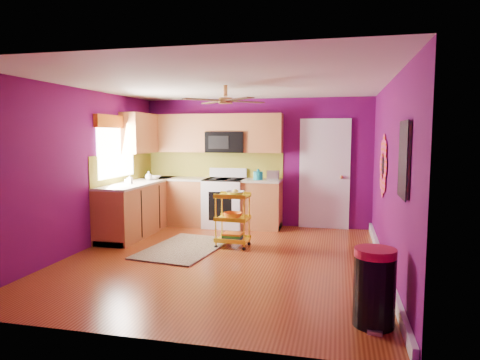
# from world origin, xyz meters

# --- Properties ---
(ground) EXTENTS (5.00, 5.00, 0.00)m
(ground) POSITION_xyz_m (0.00, 0.00, 0.00)
(ground) COLOR maroon
(ground) RESTS_ON ground
(room_envelope) EXTENTS (4.54, 5.04, 2.52)m
(room_envelope) POSITION_xyz_m (0.03, 0.00, 1.63)
(room_envelope) COLOR #5F0A55
(room_envelope) RESTS_ON ground
(lower_cabinets) EXTENTS (2.81, 2.31, 0.94)m
(lower_cabinets) POSITION_xyz_m (-1.35, 1.82, 0.43)
(lower_cabinets) COLOR #965429
(lower_cabinets) RESTS_ON ground
(electric_range) EXTENTS (0.76, 0.66, 1.13)m
(electric_range) POSITION_xyz_m (-0.55, 2.17, 0.48)
(electric_range) COLOR white
(electric_range) RESTS_ON ground
(upper_cabinetry) EXTENTS (2.80, 2.30, 1.26)m
(upper_cabinetry) POSITION_xyz_m (-1.24, 2.17, 1.80)
(upper_cabinetry) COLOR #965429
(upper_cabinetry) RESTS_ON ground
(left_window) EXTENTS (0.08, 1.35, 1.08)m
(left_window) POSITION_xyz_m (-2.22, 1.05, 1.74)
(left_window) COLOR white
(left_window) RESTS_ON ground
(panel_door) EXTENTS (0.95, 0.11, 2.15)m
(panel_door) POSITION_xyz_m (1.35, 2.47, 1.02)
(panel_door) COLOR white
(panel_door) RESTS_ON ground
(right_wall_art) EXTENTS (0.04, 2.74, 1.04)m
(right_wall_art) POSITION_xyz_m (2.23, -0.34, 1.44)
(right_wall_art) COLOR black
(right_wall_art) RESTS_ON ground
(ceiling_fan) EXTENTS (1.01, 1.01, 0.26)m
(ceiling_fan) POSITION_xyz_m (0.00, 0.20, 2.29)
(ceiling_fan) COLOR #BF8C3F
(ceiling_fan) RESTS_ON ground
(shag_rug) EXTENTS (1.24, 1.80, 0.02)m
(shag_rug) POSITION_xyz_m (-0.74, 0.42, 0.01)
(shag_rug) COLOR black
(shag_rug) RESTS_ON ground
(rolling_cart) EXTENTS (0.54, 0.40, 0.94)m
(rolling_cart) POSITION_xyz_m (-0.02, 0.70, 0.48)
(rolling_cart) COLOR yellow
(rolling_cart) RESTS_ON ground
(trash_can) EXTENTS (0.43, 0.45, 0.74)m
(trash_can) POSITION_xyz_m (1.96, -1.76, 0.37)
(trash_can) COLOR black
(trash_can) RESTS_ON ground
(teal_kettle) EXTENTS (0.18, 0.18, 0.21)m
(teal_kettle) POSITION_xyz_m (0.12, 2.15, 1.02)
(teal_kettle) COLOR teal
(teal_kettle) RESTS_ON lower_cabinets
(toaster) EXTENTS (0.22, 0.15, 0.18)m
(toaster) POSITION_xyz_m (0.40, 2.19, 1.03)
(toaster) COLOR beige
(toaster) RESTS_ON lower_cabinets
(soap_bottle_a) EXTENTS (0.08, 0.08, 0.17)m
(soap_bottle_a) POSITION_xyz_m (-1.92, 0.94, 1.03)
(soap_bottle_a) COLOR #EA3F72
(soap_bottle_a) RESTS_ON lower_cabinets
(soap_bottle_b) EXTENTS (0.13, 0.13, 0.17)m
(soap_bottle_b) POSITION_xyz_m (-1.88, 1.62, 1.03)
(soap_bottle_b) COLOR white
(soap_bottle_b) RESTS_ON lower_cabinets
(counter_dish) EXTENTS (0.28, 0.28, 0.07)m
(counter_dish) POSITION_xyz_m (-1.86, 1.75, 0.97)
(counter_dish) COLOR white
(counter_dish) RESTS_ON lower_cabinets
(counter_cup) EXTENTS (0.11, 0.11, 0.09)m
(counter_cup) POSITION_xyz_m (-1.98, 0.96, 0.98)
(counter_cup) COLOR white
(counter_cup) RESTS_ON lower_cabinets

